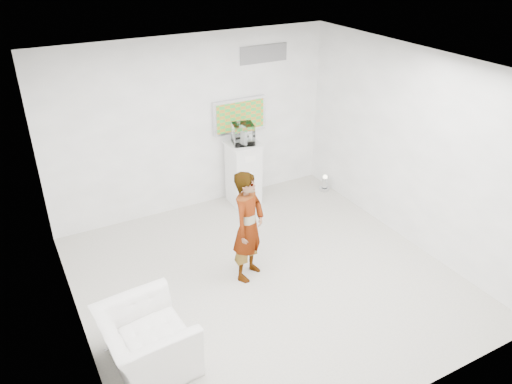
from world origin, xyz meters
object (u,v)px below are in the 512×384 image
(armchair, at_px, (147,340))
(floor_uplight, at_px, (325,183))
(pedestal, at_px, (243,173))
(tv, at_px, (239,115))
(person, at_px, (248,226))

(armchair, height_order, floor_uplight, armchair)
(pedestal, relative_size, floor_uplight, 3.76)
(tv, bearing_deg, person, -114.26)
(armchair, bearing_deg, tv, -44.96)
(person, distance_m, floor_uplight, 3.06)
(person, xyz_separation_m, armchair, (-1.78, -0.93, -0.47))
(armchair, relative_size, pedestal, 0.94)
(tv, xyz_separation_m, floor_uplight, (1.48, -0.63, -1.40))
(floor_uplight, bearing_deg, tv, 156.98)
(person, xyz_separation_m, floor_uplight, (2.50, 1.64, -0.66))
(pedestal, bearing_deg, armchair, -133.10)
(person, height_order, floor_uplight, person)
(tv, distance_m, person, 2.59)
(tv, relative_size, floor_uplight, 3.29)
(tv, bearing_deg, floor_uplight, -23.02)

